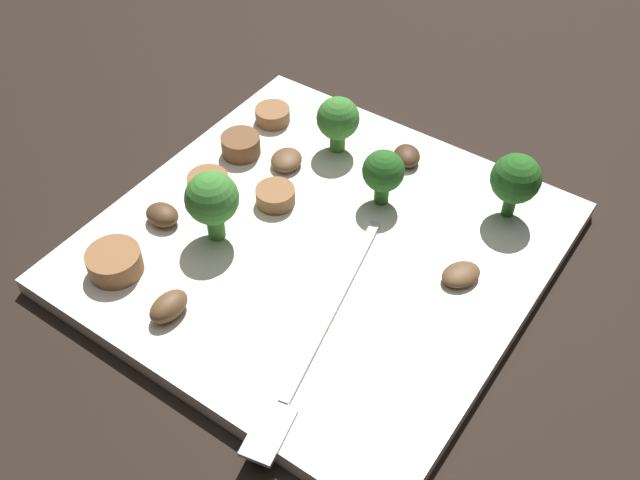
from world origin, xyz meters
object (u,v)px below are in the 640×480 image
object	(u,v)px
plate	(320,247)
sausage_slice_2	(209,186)
broccoli_floret_2	(516,179)
mushroom_1	(407,156)
fork	(313,345)
mushroom_3	(461,274)
mushroom_4	(169,306)
sausage_slice_0	(241,145)
sausage_slice_3	(275,196)
sausage_slice_1	(115,262)
sausage_slice_4	(273,115)
broccoli_floret_3	(383,172)
mushroom_0	(286,160)
broccoli_floret_1	(338,120)
broccoli_floret_0	(212,200)
mushroom_2	(162,215)

from	to	relation	value
plate	sausage_slice_2	distance (m)	0.09
broccoli_floret_2	mushroom_1	xyz separation A→B (m)	(-0.01, -0.08, -0.02)
fork	mushroom_3	bearing A→B (deg)	142.15
fork	mushroom_4	bearing A→B (deg)	-83.02
plate	sausage_slice_0	xyz separation A→B (m)	(-0.04, -0.10, 0.01)
sausage_slice_3	mushroom_3	xyz separation A→B (m)	(-0.01, 0.13, -0.00)
sausage_slice_0	sausage_slice_1	world-z (taller)	same
sausage_slice_4	mushroom_4	distance (m)	0.19
sausage_slice_2	sausage_slice_4	xyz separation A→B (m)	(-0.09, -0.01, -0.00)
fork	broccoli_floret_2	bearing A→B (deg)	152.76
plate	broccoli_floret_3	size ratio (longest dim) A/B	6.60
sausage_slice_2	mushroom_0	size ratio (longest dim) A/B	1.10
broccoli_floret_1	sausage_slice_4	distance (m)	0.06
broccoli_floret_2	sausage_slice_0	bearing A→B (deg)	-74.27
broccoli_floret_1	sausage_slice_1	xyz separation A→B (m)	(0.18, -0.05, -0.02)
plate	mushroom_0	distance (m)	0.08
broccoli_floret_0	broccoli_floret_2	distance (m)	0.19
sausage_slice_3	sausage_slice_4	distance (m)	0.09
sausage_slice_3	mushroom_0	size ratio (longest dim) A/B	1.05
broccoli_floret_1	sausage_slice_3	distance (m)	0.07
broccoli_floret_1	sausage_slice_4	bearing A→B (deg)	-89.35
sausage_slice_1	mushroom_3	size ratio (longest dim) A/B	1.31
fork	sausage_slice_3	world-z (taller)	sausage_slice_3
sausage_slice_0	sausage_slice_2	bearing A→B (deg)	11.77
fork	sausage_slice_2	size ratio (longest dim) A/B	6.40
broccoli_floret_2	plate	bearing A→B (deg)	-44.10
sausage_slice_4	mushroom_2	distance (m)	0.13
sausage_slice_0	mushroom_3	size ratio (longest dim) A/B	1.09
mushroom_1	fork	bearing A→B (deg)	12.65
sausage_slice_0	mushroom_1	bearing A→B (deg)	120.06
mushroom_0	mushroom_3	bearing A→B (deg)	80.51
sausage_slice_0	mushroom_2	distance (m)	0.08
broccoli_floret_0	broccoli_floret_3	size ratio (longest dim) A/B	1.23
sausage_slice_2	plate	bearing A→B (deg)	94.78
sausage_slice_0	sausage_slice_2	xyz separation A→B (m)	(0.05, 0.01, 0.00)
broccoli_floret_3	sausage_slice_0	bearing A→B (deg)	-82.29
sausage_slice_1	mushroom_2	xyz separation A→B (m)	(-0.05, -0.01, -0.00)
sausage_slice_2	mushroom_1	bearing A→B (deg)	138.65
plate	broccoli_floret_2	xyz separation A→B (m)	(-0.09, 0.09, 0.04)
broccoli_floret_0	sausage_slice_2	world-z (taller)	broccoli_floret_0
fork	broccoli_floret_0	xyz separation A→B (m)	(-0.04, -0.10, 0.03)
sausage_slice_4	mushroom_3	distance (m)	0.20
broccoli_floret_0	sausage_slice_3	bearing A→B (deg)	165.15
sausage_slice_1	sausage_slice_0	bearing A→B (deg)	-176.52
plate	fork	world-z (taller)	fork
sausage_slice_1	mushroom_1	world-z (taller)	sausage_slice_1
mushroom_0	broccoli_floret_3	bearing A→B (deg)	95.26
broccoli_floret_2	mushroom_4	distance (m)	0.23
broccoli_floret_1	broccoli_floret_3	size ratio (longest dim) A/B	1.05
broccoli_floret_0	sausage_slice_0	xyz separation A→B (m)	(-0.07, -0.04, -0.02)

